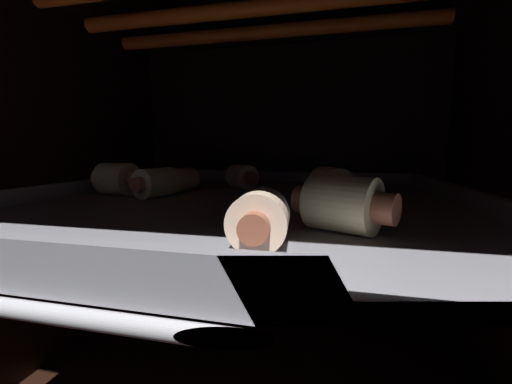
{
  "coord_description": "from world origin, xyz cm",
  "views": [
    {
      "loc": [
        7.54,
        -29.36,
        24.47
      ],
      "look_at": [
        0.0,
        2.59,
        20.21
      ],
      "focal_mm": 22.57,
      "sensor_mm": 36.0,
      "label": 1
    }
  ],
  "objects_px": {
    "pig_in_blanket_mid_4": "(118,179)",
    "pig_in_blanket_mid_1": "(242,177)",
    "pig_in_blanket_mid_5": "(180,180)",
    "pig_in_blanket_mid_3": "(343,204)",
    "pig_in_blanket_mid_0": "(157,183)",
    "pig_in_blanket_mid_6": "(260,219)",
    "oven_rack_mid": "(250,211)",
    "pig_in_blanket_mid_2": "(331,185)",
    "baking_tray_mid": "(250,202)"
  },
  "relations": [
    {
      "from": "oven_rack_mid",
      "to": "pig_in_blanket_mid_5",
      "type": "relative_size",
      "value": 8.48
    },
    {
      "from": "pig_in_blanket_mid_6",
      "to": "pig_in_blanket_mid_2",
      "type": "bearing_deg",
      "value": 77.98
    },
    {
      "from": "pig_in_blanket_mid_0",
      "to": "pig_in_blanket_mid_3",
      "type": "bearing_deg",
      "value": -29.56
    },
    {
      "from": "oven_rack_mid",
      "to": "pig_in_blanket_mid_5",
      "type": "distance_m",
      "value": 0.1
    },
    {
      "from": "pig_in_blanket_mid_4",
      "to": "pig_in_blanket_mid_5",
      "type": "relative_size",
      "value": 0.98
    },
    {
      "from": "baking_tray_mid",
      "to": "pig_in_blanket_mid_3",
      "type": "relative_size",
      "value": 6.64
    },
    {
      "from": "pig_in_blanket_mid_5",
      "to": "pig_in_blanket_mid_0",
      "type": "bearing_deg",
      "value": -94.09
    },
    {
      "from": "pig_in_blanket_mid_6",
      "to": "pig_in_blanket_mid_3",
      "type": "bearing_deg",
      "value": 45.67
    },
    {
      "from": "pig_in_blanket_mid_5",
      "to": "pig_in_blanket_mid_6",
      "type": "distance_m",
      "value": 0.23
    },
    {
      "from": "baking_tray_mid",
      "to": "pig_in_blanket_mid_1",
      "type": "xyz_separation_m",
      "value": [
        -0.03,
        0.09,
        0.02
      ]
    },
    {
      "from": "baking_tray_mid",
      "to": "pig_in_blanket_mid_6",
      "type": "distance_m",
      "value": 0.15
    },
    {
      "from": "baking_tray_mid",
      "to": "pig_in_blanket_mid_0",
      "type": "bearing_deg",
      "value": -176.54
    },
    {
      "from": "pig_in_blanket_mid_1",
      "to": "pig_in_blanket_mid_3",
      "type": "xyz_separation_m",
      "value": [
        0.11,
        -0.19,
        0.0
      ]
    },
    {
      "from": "pig_in_blanket_mid_0",
      "to": "pig_in_blanket_mid_4",
      "type": "bearing_deg",
      "value": 172.29
    },
    {
      "from": "pig_in_blanket_mid_4",
      "to": "baking_tray_mid",
      "type": "bearing_deg",
      "value": -0.37
    },
    {
      "from": "pig_in_blanket_mid_2",
      "to": "pig_in_blanket_mid_4",
      "type": "distance_m",
      "value": 0.22
    },
    {
      "from": "pig_in_blanket_mid_4",
      "to": "pig_in_blanket_mid_1",
      "type": "bearing_deg",
      "value": 37.16
    },
    {
      "from": "pig_in_blanket_mid_0",
      "to": "oven_rack_mid",
      "type": "bearing_deg",
      "value": 3.46
    },
    {
      "from": "pig_in_blanket_mid_4",
      "to": "pig_in_blanket_mid_6",
      "type": "relative_size",
      "value": 1.16
    },
    {
      "from": "pig_in_blanket_mid_0",
      "to": "pig_in_blanket_mid_2",
      "type": "xyz_separation_m",
      "value": [
        0.17,
        0.01,
        0.0
      ]
    },
    {
      "from": "baking_tray_mid",
      "to": "pig_in_blanket_mid_4",
      "type": "height_order",
      "value": "pig_in_blanket_mid_4"
    },
    {
      "from": "baking_tray_mid",
      "to": "pig_in_blanket_mid_5",
      "type": "xyz_separation_m",
      "value": [
        -0.09,
        0.04,
        0.02
      ]
    },
    {
      "from": "oven_rack_mid",
      "to": "pig_in_blanket_mid_0",
      "type": "xyz_separation_m",
      "value": [
        -0.09,
        -0.01,
        0.03
      ]
    },
    {
      "from": "pig_in_blanket_mid_6",
      "to": "pig_in_blanket_mid_5",
      "type": "bearing_deg",
      "value": 125.87
    },
    {
      "from": "oven_rack_mid",
      "to": "pig_in_blanket_mid_0",
      "type": "distance_m",
      "value": 0.1
    },
    {
      "from": "pig_in_blanket_mid_0",
      "to": "pig_in_blanket_mid_6",
      "type": "distance_m",
      "value": 0.2
    },
    {
      "from": "baking_tray_mid",
      "to": "pig_in_blanket_mid_3",
      "type": "height_order",
      "value": "pig_in_blanket_mid_3"
    },
    {
      "from": "oven_rack_mid",
      "to": "pig_in_blanket_mid_2",
      "type": "height_order",
      "value": "pig_in_blanket_mid_2"
    },
    {
      "from": "baking_tray_mid",
      "to": "pig_in_blanket_mid_6",
      "type": "relative_size",
      "value": 8.75
    },
    {
      "from": "pig_in_blanket_mid_2",
      "to": "pig_in_blanket_mid_6",
      "type": "bearing_deg",
      "value": -102.02
    },
    {
      "from": "pig_in_blanket_mid_5",
      "to": "pig_in_blanket_mid_3",
      "type": "bearing_deg",
      "value": -39.76
    },
    {
      "from": "pig_in_blanket_mid_0",
      "to": "pig_in_blanket_mid_4",
      "type": "height_order",
      "value": "pig_in_blanket_mid_4"
    },
    {
      "from": "pig_in_blanket_mid_4",
      "to": "pig_in_blanket_mid_5",
      "type": "distance_m",
      "value": 0.06
    },
    {
      "from": "pig_in_blanket_mid_0",
      "to": "pig_in_blanket_mid_1",
      "type": "bearing_deg",
      "value": 55.55
    },
    {
      "from": "oven_rack_mid",
      "to": "pig_in_blanket_mid_3",
      "type": "bearing_deg",
      "value": -52.2
    },
    {
      "from": "pig_in_blanket_mid_3",
      "to": "pig_in_blanket_mid_0",
      "type": "bearing_deg",
      "value": 150.44
    },
    {
      "from": "oven_rack_mid",
      "to": "pig_in_blanket_mid_4",
      "type": "distance_m",
      "value": 0.15
    },
    {
      "from": "pig_in_blanket_mid_1",
      "to": "pig_in_blanket_mid_5",
      "type": "distance_m",
      "value": 0.08
    },
    {
      "from": "oven_rack_mid",
      "to": "pig_in_blanket_mid_0",
      "type": "height_order",
      "value": "pig_in_blanket_mid_0"
    },
    {
      "from": "pig_in_blanket_mid_4",
      "to": "pig_in_blanket_mid_6",
      "type": "bearing_deg",
      "value": -38.4
    },
    {
      "from": "baking_tray_mid",
      "to": "pig_in_blanket_mid_5",
      "type": "bearing_deg",
      "value": 157.16
    },
    {
      "from": "pig_in_blanket_mid_1",
      "to": "pig_in_blanket_mid_5",
      "type": "relative_size",
      "value": 0.83
    },
    {
      "from": "pig_in_blanket_mid_3",
      "to": "pig_in_blanket_mid_6",
      "type": "xyz_separation_m",
      "value": [
        -0.04,
        -0.04,
        -0.0
      ]
    },
    {
      "from": "pig_in_blanket_mid_6",
      "to": "pig_in_blanket_mid_0",
      "type": "bearing_deg",
      "value": 134.2
    },
    {
      "from": "pig_in_blanket_mid_2",
      "to": "baking_tray_mid",
      "type": "bearing_deg",
      "value": -175.6
    },
    {
      "from": "pig_in_blanket_mid_1",
      "to": "pig_in_blanket_mid_6",
      "type": "xyz_separation_m",
      "value": [
        0.07,
        -0.23,
        -0.0
      ]
    },
    {
      "from": "pig_in_blanket_mid_2",
      "to": "pig_in_blanket_mid_4",
      "type": "bearing_deg",
      "value": -178.74
    },
    {
      "from": "oven_rack_mid",
      "to": "pig_in_blanket_mid_4",
      "type": "height_order",
      "value": "pig_in_blanket_mid_4"
    },
    {
      "from": "baking_tray_mid",
      "to": "pig_in_blanket_mid_2",
      "type": "distance_m",
      "value": 0.08
    },
    {
      "from": "pig_in_blanket_mid_0",
      "to": "pig_in_blanket_mid_5",
      "type": "bearing_deg",
      "value": 85.91
    }
  ]
}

